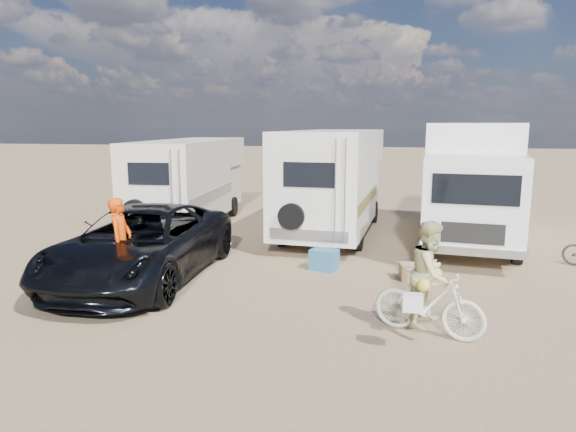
% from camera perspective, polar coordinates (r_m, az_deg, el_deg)
% --- Properties ---
extents(ground, '(140.00, 140.00, 0.00)m').
position_cam_1_polar(ground, '(9.19, -0.60, -10.90)').
color(ground, '#937857').
rests_on(ground, ground).
extents(rv_main, '(2.64, 6.94, 3.14)m').
position_cam_1_polar(rv_main, '(15.60, 5.15, 3.76)').
color(rv_main, white).
rests_on(rv_main, ground).
extents(rv_left, '(2.58, 6.81, 2.82)m').
position_cam_1_polar(rv_left, '(16.92, -10.88, 3.58)').
color(rv_left, beige).
rests_on(rv_left, ground).
extents(box_truck, '(3.12, 7.22, 3.35)m').
position_cam_1_polar(box_truck, '(15.19, 19.85, 3.43)').
color(box_truck, white).
rests_on(box_truck, ground).
extents(dark_suv, '(2.83, 5.73, 1.56)m').
position_cam_1_polar(dark_suv, '(11.39, -16.04, -3.02)').
color(dark_suv, black).
rests_on(dark_suv, ground).
extents(bike_man, '(1.97, 0.97, 0.99)m').
position_cam_1_polar(bike_man, '(10.70, -18.09, -5.56)').
color(bike_man, '#DE5D24').
rests_on(bike_man, ground).
extents(bike_woman, '(1.84, 1.04, 1.07)m').
position_cam_1_polar(bike_woman, '(8.44, 15.51, -9.37)').
color(bike_woman, beige).
rests_on(bike_woman, ground).
extents(rider_man, '(0.52, 0.69, 1.73)m').
position_cam_1_polar(rider_man, '(10.61, -18.20, -3.63)').
color(rider_man, '#E64006').
rests_on(rider_man, ground).
extents(rider_woman, '(0.86, 0.97, 1.67)m').
position_cam_1_polar(rider_woman, '(8.34, 15.61, -7.41)').
color(rider_woman, '#C4BB7E').
rests_on(rider_woman, ground).
extents(cooler, '(0.69, 0.58, 0.48)m').
position_cam_1_polar(cooler, '(11.79, 4.07, -4.91)').
color(cooler, '#2E668B').
rests_on(cooler, ground).
extents(crate, '(0.49, 0.49, 0.34)m').
position_cam_1_polar(crate, '(11.38, 13.56, -6.10)').
color(crate, '#987B53').
rests_on(crate, ground).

